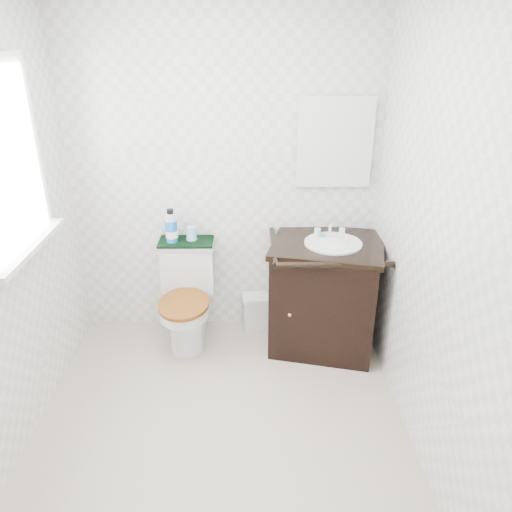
{
  "coord_description": "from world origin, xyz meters",
  "views": [
    {
      "loc": [
        0.18,
        -2.25,
        2.16
      ],
      "look_at": [
        0.22,
        0.75,
        0.79
      ],
      "focal_mm": 35.0,
      "sensor_mm": 36.0,
      "label": 1
    }
  ],
  "objects_px": {
    "trash_bin": "(256,312)",
    "mouthwash_bottle": "(171,227)",
    "vanity": "(325,292)",
    "cup": "(191,233)",
    "toilet": "(188,301)"
  },
  "relations": [
    {
      "from": "trash_bin",
      "to": "vanity",
      "type": "bearing_deg",
      "value": -21.49
    },
    {
      "from": "trash_bin",
      "to": "cup",
      "type": "relative_size",
      "value": 2.96
    },
    {
      "from": "vanity",
      "to": "mouthwash_bottle",
      "type": "xyz_separation_m",
      "value": [
        -1.1,
        0.17,
        0.44
      ]
    },
    {
      "from": "vanity",
      "to": "cup",
      "type": "relative_size",
      "value": 9.26
    },
    {
      "from": "trash_bin",
      "to": "mouthwash_bottle",
      "type": "distance_m",
      "value": 0.94
    },
    {
      "from": "vanity",
      "to": "trash_bin",
      "type": "bearing_deg",
      "value": 158.51
    },
    {
      "from": "trash_bin",
      "to": "cup",
      "type": "distance_m",
      "value": 0.81
    },
    {
      "from": "cup",
      "to": "trash_bin",
      "type": "bearing_deg",
      "value": -0.89
    },
    {
      "from": "toilet",
      "to": "trash_bin",
      "type": "bearing_deg",
      "value": 14.36
    },
    {
      "from": "mouthwash_bottle",
      "to": "cup",
      "type": "relative_size",
      "value": 2.46
    },
    {
      "from": "toilet",
      "to": "cup",
      "type": "height_order",
      "value": "cup"
    },
    {
      "from": "toilet",
      "to": "cup",
      "type": "distance_m",
      "value": 0.5
    },
    {
      "from": "toilet",
      "to": "mouthwash_bottle",
      "type": "relative_size",
      "value": 3.05
    },
    {
      "from": "toilet",
      "to": "cup",
      "type": "xyz_separation_m",
      "value": [
        0.04,
        0.14,
        0.48
      ]
    },
    {
      "from": "vanity",
      "to": "trash_bin",
      "type": "xyz_separation_m",
      "value": [
        -0.5,
        0.2,
        -0.28
      ]
    }
  ]
}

